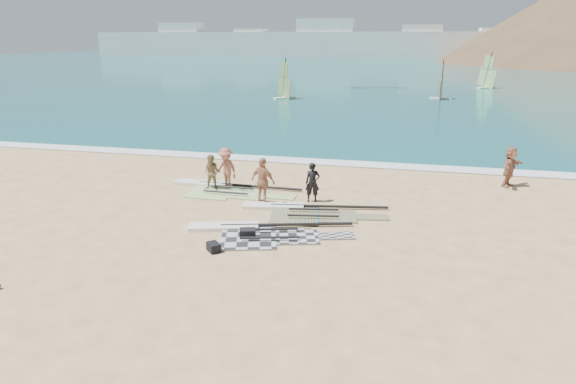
% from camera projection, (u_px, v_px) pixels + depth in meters
% --- Properties ---
extents(ground, '(300.00, 300.00, 0.00)m').
position_uv_depth(ground, '(220.00, 264.00, 13.84)').
color(ground, '#E1B684').
rests_on(ground, ground).
extents(sea, '(300.00, 240.00, 0.06)m').
position_uv_depth(sea, '(385.00, 61.00, 136.33)').
color(sea, '#0E5063').
rests_on(sea, ground).
extents(surf_line, '(300.00, 1.20, 0.04)m').
position_uv_depth(surf_line, '(303.00, 162.00, 25.26)').
color(surf_line, white).
rests_on(surf_line, ground).
extents(far_town, '(160.00, 8.00, 12.00)m').
position_uv_depth(far_town, '(338.00, 43.00, 155.00)').
color(far_town, white).
rests_on(far_town, ground).
extents(rig_grey, '(5.71, 3.03, 0.20)m').
position_uv_depth(rig_grey, '(256.00, 232.00, 16.01)').
color(rig_grey, '#28272A').
rests_on(rig_grey, ground).
extents(rig_green, '(5.79, 2.30, 0.20)m').
position_uv_depth(rig_green, '(222.00, 188.00, 20.60)').
color(rig_green, '#6FB81A').
rests_on(rig_green, ground).
extents(rig_orange, '(5.59, 2.56, 0.20)m').
position_uv_depth(rig_orange, '(301.00, 211.00, 17.91)').
color(rig_orange, orange).
rests_on(rig_orange, ground).
extents(gear_bag_near, '(0.60, 0.50, 0.33)m').
position_uv_depth(gear_bag_near, '(248.00, 234.00, 15.54)').
color(gear_bag_near, black).
rests_on(gear_bag_near, ground).
extents(gear_bag_far, '(0.54, 0.54, 0.27)m').
position_uv_depth(gear_bag_far, '(213.00, 247.00, 14.62)').
color(gear_bag_far, black).
rests_on(gear_bag_far, ground).
extents(person_wetsuit, '(0.65, 0.50, 1.58)m').
position_uv_depth(person_wetsuit, '(313.00, 183.00, 18.85)').
color(person_wetsuit, black).
rests_on(person_wetsuit, ground).
extents(beachgoer_left, '(0.82, 0.68, 1.54)m').
position_uv_depth(beachgoer_left, '(212.00, 173.00, 20.34)').
color(beachgoer_left, '#947851').
rests_on(beachgoer_left, ground).
extents(beachgoer_mid, '(1.34, 1.13, 1.81)m').
position_uv_depth(beachgoer_mid, '(226.00, 169.00, 20.44)').
color(beachgoer_mid, '#A45B4D').
rests_on(beachgoer_mid, ground).
extents(beachgoer_back, '(1.18, 0.82, 1.86)m').
position_uv_depth(beachgoer_back, '(263.00, 181.00, 18.54)').
color(beachgoer_back, tan).
rests_on(beachgoer_back, ground).
extents(beachgoer_right, '(1.31, 1.68, 1.78)m').
position_uv_depth(beachgoer_right, '(510.00, 167.00, 20.81)').
color(beachgoer_right, '#A76B51').
rests_on(beachgoer_right, ground).
extents(windsurfer_left, '(2.22, 2.20, 4.30)m').
position_uv_depth(windsurfer_left, '(284.00, 87.00, 50.89)').
color(windsurfer_left, white).
rests_on(windsurfer_left, ground).
extents(windsurfer_centre, '(2.28, 2.69, 4.04)m').
position_uv_depth(windsurfer_centre, '(441.00, 88.00, 50.59)').
color(windsurfer_centre, white).
rests_on(windsurfer_centre, ground).
extents(windsurfer_right, '(2.43, 2.47, 4.57)m').
position_uv_depth(windsurfer_right, '(487.00, 78.00, 61.49)').
color(windsurfer_right, white).
rests_on(windsurfer_right, ground).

